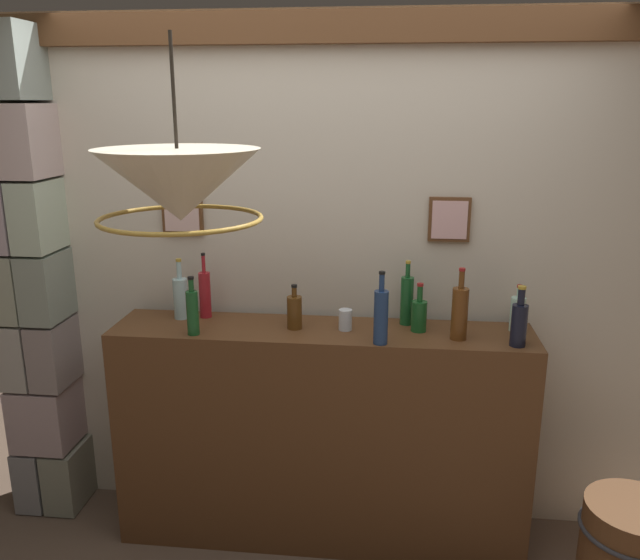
% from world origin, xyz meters
% --- Properties ---
extents(panelled_rear_partition, '(3.21, 0.15, 2.51)m').
position_xyz_m(panelled_rear_partition, '(-0.00, 1.10, 1.33)').
color(panelled_rear_partition, beige).
rests_on(panelled_rear_partition, ground).
extents(stone_pillar, '(0.34, 0.34, 2.45)m').
position_xyz_m(stone_pillar, '(-1.46, 0.95, 1.24)').
color(stone_pillar, gray).
rests_on(stone_pillar, ground).
extents(bar_shelf_unit, '(1.95, 0.39, 1.10)m').
position_xyz_m(bar_shelf_unit, '(0.00, 0.83, 0.55)').
color(bar_shelf_unit, brown).
rests_on(bar_shelf_unit, ground).
extents(liquor_bottle_vermouth, '(0.06, 0.06, 0.32)m').
position_xyz_m(liquor_bottle_vermouth, '(-0.58, 0.94, 1.21)').
color(liquor_bottle_vermouth, '#A61C25').
rests_on(liquor_bottle_vermouth, bar_shelf_unit).
extents(liquor_bottle_whiskey, '(0.06, 0.06, 0.32)m').
position_xyz_m(liquor_bottle_whiskey, '(0.28, 0.67, 1.22)').
color(liquor_bottle_whiskey, navy).
rests_on(liquor_bottle_whiskey, bar_shelf_unit).
extents(liquor_bottle_sherry, '(0.07, 0.07, 0.30)m').
position_xyz_m(liquor_bottle_sherry, '(-0.69, 0.91, 1.20)').
color(liquor_bottle_sherry, '#ABD1D4').
rests_on(liquor_bottle_sherry, bar_shelf_unit).
extents(liquor_bottle_gin, '(0.07, 0.07, 0.21)m').
position_xyz_m(liquor_bottle_gin, '(-0.12, 0.82, 1.18)').
color(liquor_bottle_gin, '#583513').
rests_on(liquor_bottle_gin, bar_shelf_unit).
extents(liquor_bottle_brandy, '(0.07, 0.07, 0.23)m').
position_xyz_m(liquor_bottle_brandy, '(0.45, 0.85, 1.17)').
color(liquor_bottle_brandy, '#185222').
rests_on(liquor_bottle_brandy, bar_shelf_unit).
extents(liquor_bottle_tequila, '(0.07, 0.07, 0.22)m').
position_xyz_m(liquor_bottle_tequila, '(0.89, 0.91, 1.18)').
color(liquor_bottle_tequila, '#AADAC6').
rests_on(liquor_bottle_tequila, bar_shelf_unit).
extents(liquor_bottle_rum, '(0.05, 0.05, 0.27)m').
position_xyz_m(liquor_bottle_rum, '(-0.57, 0.69, 1.21)').
color(liquor_bottle_rum, '#195124').
rests_on(liquor_bottle_rum, bar_shelf_unit).
extents(liquor_bottle_amaro, '(0.06, 0.06, 0.31)m').
position_xyz_m(liquor_bottle_amaro, '(0.39, 0.94, 1.22)').
color(liquor_bottle_amaro, '#185326').
rests_on(liquor_bottle_amaro, bar_shelf_unit).
extents(liquor_bottle_scotch, '(0.07, 0.07, 0.32)m').
position_xyz_m(liquor_bottle_scotch, '(0.62, 0.77, 1.22)').
color(liquor_bottle_scotch, brown).
rests_on(liquor_bottle_scotch, bar_shelf_unit).
extents(liquor_bottle_mezcal, '(0.07, 0.07, 0.27)m').
position_xyz_m(liquor_bottle_mezcal, '(0.86, 0.71, 1.20)').
color(liquor_bottle_mezcal, black).
rests_on(liquor_bottle_mezcal, bar_shelf_unit).
extents(glass_tumbler_rocks, '(0.06, 0.06, 0.10)m').
position_xyz_m(glass_tumbler_rocks, '(0.11, 0.83, 1.14)').
color(glass_tumbler_rocks, silver).
rests_on(glass_tumbler_rocks, bar_shelf_unit).
extents(pendant_lamp, '(0.54, 0.54, 0.59)m').
position_xyz_m(pendant_lamp, '(-0.38, 0.07, 1.84)').
color(pendant_lamp, '#EFE5C6').
extents(wooden_barrel, '(0.44, 0.44, 0.51)m').
position_xyz_m(wooden_barrel, '(1.35, 0.46, 0.25)').
color(wooden_barrel, brown).
rests_on(wooden_barrel, ground).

